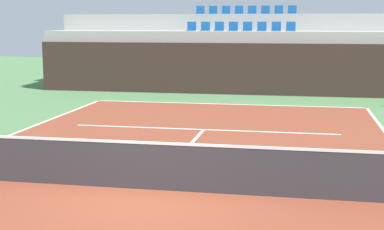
{
  "coord_description": "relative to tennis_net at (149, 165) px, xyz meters",
  "views": [
    {
      "loc": [
        2.87,
        -10.41,
        3.29
      ],
      "look_at": [
        0.48,
        2.0,
        1.2
      ],
      "focal_mm": 52.59,
      "sensor_mm": 36.0,
      "label": 1
    }
  ],
  "objects": [
    {
      "name": "ground_plane",
      "position": [
        0.0,
        0.0,
        -0.51
      ],
      "size": [
        80.0,
        80.0,
        0.0
      ],
      "primitive_type": "plane",
      "color": "#477042"
    },
    {
      "name": "court_surface",
      "position": [
        0.0,
        0.0,
        -0.5
      ],
      "size": [
        11.0,
        24.0,
        0.01
      ],
      "primitive_type": "cube",
      "color": "brown",
      "rests_on": "ground_plane"
    },
    {
      "name": "baseline_far",
      "position": [
        0.0,
        11.95,
        -0.5
      ],
      "size": [
        11.0,
        0.1,
        0.0
      ],
      "primitive_type": "cube",
      "color": "white",
      "rests_on": "court_surface"
    },
    {
      "name": "service_line_far",
      "position": [
        0.0,
        6.4,
        -0.5
      ],
      "size": [
        8.26,
        0.1,
        0.0
      ],
      "primitive_type": "cube",
      "color": "white",
      "rests_on": "court_surface"
    },
    {
      "name": "centre_service_line",
      "position": [
        0.0,
        3.2,
        -0.5
      ],
      "size": [
        0.1,
        6.4,
        0.0
      ],
      "primitive_type": "cube",
      "color": "white",
      "rests_on": "court_surface"
    },
    {
      "name": "back_wall",
      "position": [
        0.0,
        15.23,
        0.67
      ],
      "size": [
        18.89,
        0.3,
        2.35
      ],
      "primitive_type": "cube",
      "color": "#33231E",
      "rests_on": "ground_plane"
    },
    {
      "name": "stands_tier_lower",
      "position": [
        0.0,
        16.58,
        0.93
      ],
      "size": [
        18.89,
        2.4,
        2.87
      ],
      "primitive_type": "cube",
      "color": "#9E9E99",
      "rests_on": "ground_plane"
    },
    {
      "name": "stands_tier_upper",
      "position": [
        0.0,
        18.98,
        1.34
      ],
      "size": [
        18.89,
        2.4,
        3.7
      ],
      "primitive_type": "cube",
      "color": "#9E9E99",
      "rests_on": "ground_plane"
    },
    {
      "name": "seating_row_lower",
      "position": [
        -0.0,
        16.68,
        2.49
      ],
      "size": [
        5.2,
        0.44,
        0.44
      ],
      "color": "#145193",
      "rests_on": "stands_tier_lower"
    },
    {
      "name": "seating_row_upper",
      "position": [
        -0.0,
        19.08,
        3.31
      ],
      "size": [
        5.2,
        0.44,
        0.44
      ],
      "color": "#145193",
      "rests_on": "stands_tier_upper"
    },
    {
      "name": "tennis_net",
      "position": [
        0.0,
        0.0,
        0.0
      ],
      "size": [
        11.08,
        0.08,
        1.07
      ],
      "color": "black",
      "rests_on": "court_surface"
    }
  ]
}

